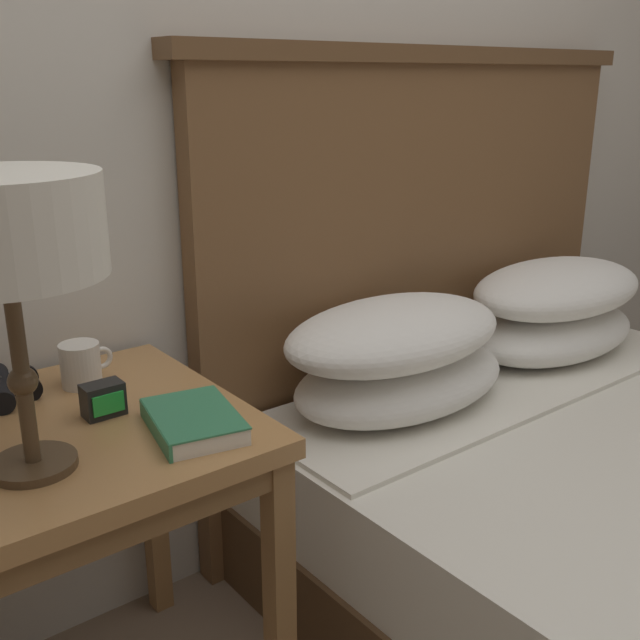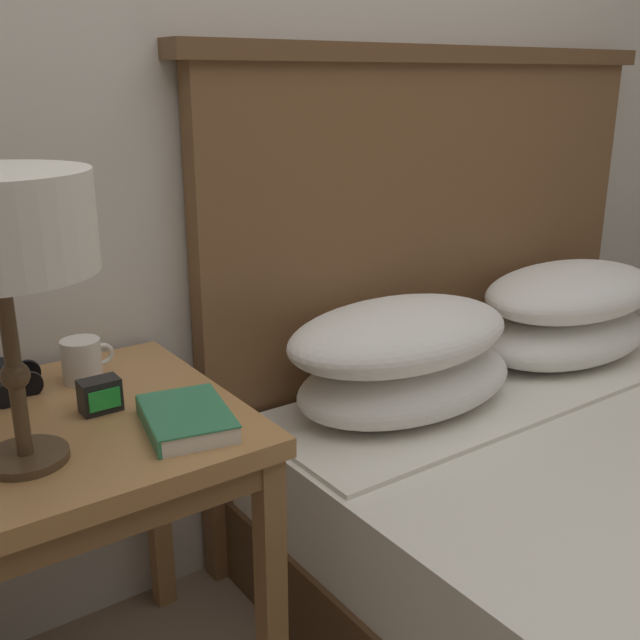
# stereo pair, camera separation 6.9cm
# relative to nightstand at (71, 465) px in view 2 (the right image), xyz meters

# --- Properties ---
(wall_back) EXTENTS (8.00, 0.06, 2.60)m
(wall_back) POSITION_rel_nightstand_xyz_m (0.64, 0.34, 0.73)
(wall_back) COLOR beige
(wall_back) RESTS_ON ground_plane
(nightstand) EXTENTS (0.58, 0.58, 0.66)m
(nightstand) POSITION_rel_nightstand_xyz_m (0.00, 0.00, 0.00)
(nightstand) COLOR #AD7A47
(nightstand) RESTS_ON ground_plane
(book_on_nightstand) EXTENTS (0.17, 0.22, 0.03)m
(book_on_nightstand) POSITION_rel_nightstand_xyz_m (0.16, -0.15, 0.10)
(book_on_nightstand) COLOR silver
(book_on_nightstand) RESTS_ON nightstand
(binoculars_pair) EXTENTS (0.15, 0.16, 0.05)m
(binoculars_pair) POSITION_rel_nightstand_xyz_m (-0.06, 0.18, 0.11)
(binoculars_pair) COLOR black
(binoculars_pair) RESTS_ON nightstand
(coffee_mug) EXTENTS (0.10, 0.08, 0.08)m
(coffee_mug) POSITION_rel_nightstand_xyz_m (0.09, 0.15, 0.13)
(coffee_mug) COLOR silver
(coffee_mug) RESTS_ON nightstand
(alarm_clock) EXTENTS (0.07, 0.05, 0.06)m
(alarm_clock) POSITION_rel_nightstand_xyz_m (0.06, -0.00, 0.12)
(alarm_clock) COLOR black
(alarm_clock) RESTS_ON nightstand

